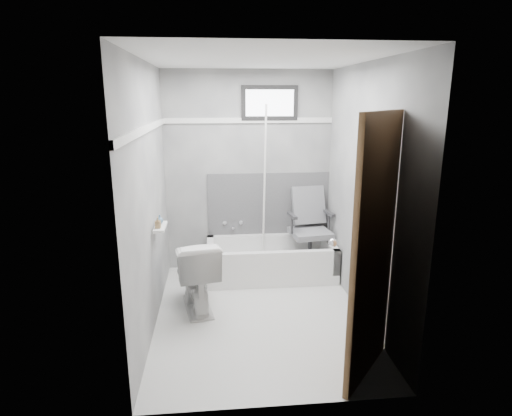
{
  "coord_description": "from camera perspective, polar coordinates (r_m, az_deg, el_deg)",
  "views": [
    {
      "loc": [
        -0.4,
        -3.81,
        2.09
      ],
      "look_at": [
        0.0,
        0.35,
        1.0
      ],
      "focal_mm": 30.0,
      "sensor_mm": 36.0,
      "label": 1
    }
  ],
  "objects": [
    {
      "name": "faucet",
      "position": [
        5.31,
        -3.11,
        -2.26
      ],
      "size": [
        0.26,
        0.1,
        0.16
      ],
      "primitive_type": null,
      "color": "silver",
      "rests_on": "wall_back"
    },
    {
      "name": "soap_bottle_b",
      "position": [
        4.17,
        -12.72,
        -1.45
      ],
      "size": [
        0.09,
        0.09,
        0.09
      ],
      "primitive_type": "imported",
      "rotation": [
        0.0,
        0.0,
        0.46
      ],
      "color": "slate",
      "rests_on": "shelf"
    },
    {
      "name": "soap_bottle_a",
      "position": [
        4.04,
        -12.96,
        -1.92
      ],
      "size": [
        0.05,
        0.05,
        0.1
      ],
      "primitive_type": "imported",
      "rotation": [
        0.0,
        0.0,
        -0.13
      ],
      "color": "olive",
      "rests_on": "shelf"
    },
    {
      "name": "wall_back",
      "position": [
        5.2,
        -1.02,
        4.76
      ],
      "size": [
        2.0,
        0.02,
        2.4
      ],
      "primitive_type": "cube",
      "color": "slate",
      "rests_on": "floor"
    },
    {
      "name": "floor",
      "position": [
        4.36,
        0.46,
        -14.01
      ],
      "size": [
        2.6,
        2.6,
        0.0
      ],
      "primitive_type": "plane",
      "color": "white",
      "rests_on": "ground"
    },
    {
      "name": "window",
      "position": [
        5.13,
        1.82,
        13.83
      ],
      "size": [
        0.66,
        0.04,
        0.4
      ],
      "primitive_type": null,
      "color": "black",
      "rests_on": "wall_back"
    },
    {
      "name": "shelf",
      "position": [
        4.13,
        -12.63,
        -2.47
      ],
      "size": [
        0.1,
        0.32,
        0.02
      ],
      "primitive_type": "cube",
      "color": "white",
      "rests_on": "wall_left"
    },
    {
      "name": "trim_left",
      "position": [
        3.86,
        -14.45,
        10.17
      ],
      "size": [
        0.02,
        2.6,
        0.06
      ],
      "primitive_type": "cube",
      "color": "white",
      "rests_on": "wall_left"
    },
    {
      "name": "trim_back",
      "position": [
        5.12,
        -1.04,
        11.59
      ],
      "size": [
        2.0,
        0.02,
        0.06
      ],
      "primitive_type": "cube",
      "color": "white",
      "rests_on": "wall_back"
    },
    {
      "name": "bathtub",
      "position": [
        5.14,
        1.94,
        -6.86
      ],
      "size": [
        1.5,
        0.7,
        0.42
      ],
      "primitive_type": null,
      "color": "white",
      "rests_on": "floor"
    },
    {
      "name": "wall_left",
      "position": [
        3.95,
        -14.07,
        1.18
      ],
      "size": [
        0.02,
        2.6,
        2.4
      ],
      "primitive_type": "cube",
      "color": "slate",
      "rests_on": "floor"
    },
    {
      "name": "wall_right",
      "position": [
        4.15,
        14.35,
        1.8
      ],
      "size": [
        0.02,
        2.6,
        2.4
      ],
      "primitive_type": "cube",
      "color": "slate",
      "rests_on": "floor"
    },
    {
      "name": "office_chair",
      "position": [
        5.14,
        7.28,
        -2.59
      ],
      "size": [
        0.6,
        0.6,
        0.92
      ],
      "primitive_type": null,
      "rotation": [
        0.0,
        0.0,
        0.14
      ],
      "color": "slate",
      "rests_on": "bathtub"
    },
    {
      "name": "toilet",
      "position": [
        4.37,
        -8.02,
        -8.7
      ],
      "size": [
        0.55,
        0.82,
        0.74
      ],
      "primitive_type": "imported",
      "rotation": [
        0.0,
        0.0,
        3.33
      ],
      "color": "white",
      "rests_on": "floor"
    },
    {
      "name": "ceiling",
      "position": [
        3.84,
        0.54,
        19.26
      ],
      "size": [
        2.6,
        2.6,
        0.0
      ],
      "primitive_type": "plane",
      "rotation": [
        3.14,
        0.0,
        0.0
      ],
      "color": "silver",
      "rests_on": "floor"
    },
    {
      "name": "wall_front",
      "position": [
        2.69,
        3.42,
        -4.69
      ],
      "size": [
        2.0,
        0.02,
        2.4
      ],
      "primitive_type": "cube",
      "color": "slate",
      "rests_on": "floor"
    },
    {
      "name": "pole",
      "position": [
        5.01,
        1.13,
        2.64
      ],
      "size": [
        0.02,
        0.3,
        1.93
      ],
      "primitive_type": "cylinder",
      "rotation": [
        0.14,
        0.0,
        0.0
      ],
      "color": "white",
      "rests_on": "bathtub"
    },
    {
      "name": "backerboard",
      "position": [
        5.3,
        1.71,
        0.52
      ],
      "size": [
        1.5,
        0.02,
        0.78
      ],
      "primitive_type": "cube",
      "color": "#4C4C4F",
      "rests_on": "wall_back"
    },
    {
      "name": "door",
      "position": [
        3.08,
        21.76,
        -7.18
      ],
      "size": [
        0.78,
        0.78,
        2.0
      ],
      "primitive_type": null,
      "color": "brown",
      "rests_on": "floor"
    }
  ]
}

